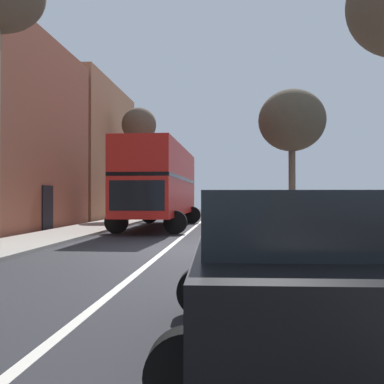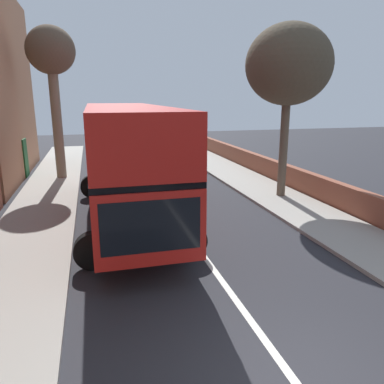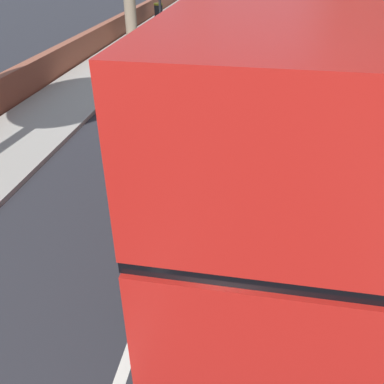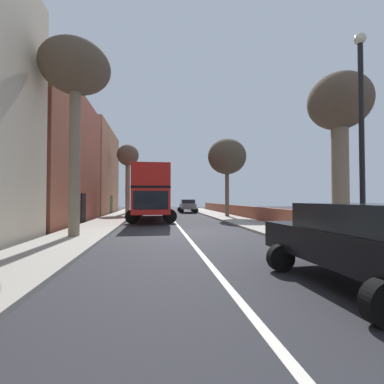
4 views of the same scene
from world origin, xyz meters
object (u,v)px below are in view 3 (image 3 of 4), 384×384
Objects in this scene: parked_car_black_right_1 at (198,13)px; litter_bin_right at (159,12)px; double_decker_bus at (277,83)px; parked_car_silver_left_0 at (283,2)px.

parked_car_black_right_1 is 4.20× the size of litter_bin_right.
litter_bin_right is (2.80, -1.57, -0.28)m from parked_car_black_right_1.
double_decker_bus reaches higher than parked_car_black_right_1.
double_decker_bus is 23.24m from parked_car_silver_left_0.
parked_car_black_right_1 is 3.22m from litter_bin_right.
double_decker_bus reaches higher than parked_car_silver_left_0.
parked_car_silver_left_0 is 3.86× the size of litter_bin_right.
double_decker_bus is 20.39m from litter_bin_right.
parked_car_silver_left_0 is 7.57m from parked_car_black_right_1.
parked_car_silver_left_0 is 8.82m from litter_bin_right.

